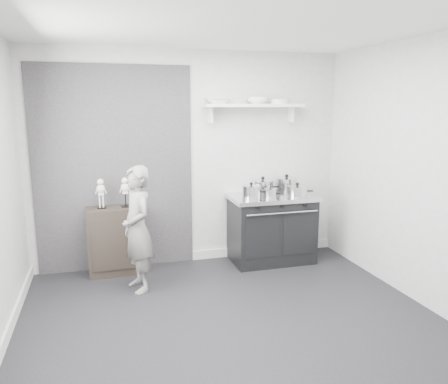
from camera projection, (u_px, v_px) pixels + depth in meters
The scene contains 16 objects.
ground at pixel (232, 323), 4.13m from camera, with size 4.00×4.00×0.00m, color black.
room_shell at pixel (218, 149), 3.93m from camera, with size 4.02×3.62×2.71m.
wall_shelf at pixel (254, 106), 5.54m from camera, with size 1.30×0.26×0.24m.
stove at pixel (271, 228), 5.70m from camera, with size 1.10×0.69×0.88m.
side_cabinet at pixel (115, 240), 5.30m from camera, with size 0.63×0.37×0.82m, color black.
child at pixel (138, 229), 4.75m from camera, with size 0.51×0.33×1.39m, color slate.
pot_front_left at pixel (251, 192), 5.42m from camera, with size 0.32×0.24×0.20m.
pot_back_left at pixel (263, 187), 5.69m from camera, with size 0.37×0.28×0.23m.
pot_back_right at pixel (286, 185), 5.79m from camera, with size 0.37×0.28×0.25m.
pot_front_right at pixel (297, 191), 5.53m from camera, with size 0.35×0.27×0.18m.
pot_front_center at pixel (270, 193), 5.44m from camera, with size 0.25×0.16×0.15m.
skeleton_full at pixel (101, 191), 5.14m from camera, with size 0.11×0.07×0.41m, color beige, non-canonical shape.
skeleton_torso at pixel (125, 190), 5.22m from camera, with size 0.11×0.07×0.41m, color beige, non-canonical shape.
bowl_large at pixel (218, 101), 5.39m from camera, with size 0.31×0.31×0.07m, color white.
bowl_small at pixel (258, 101), 5.53m from camera, with size 0.26×0.26×0.08m, color white.
plate_stack at pixel (279, 101), 5.61m from camera, with size 0.24×0.24×0.06m, color silver.
Camera 1 is at (-1.13, -3.64, 2.02)m, focal length 35.00 mm.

